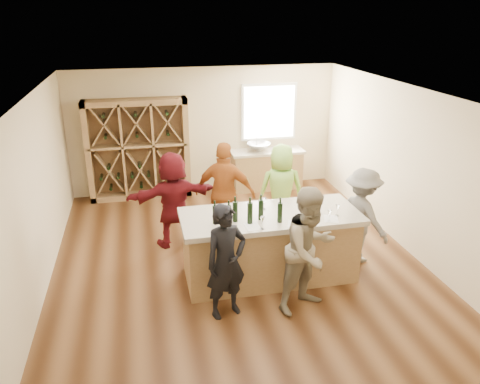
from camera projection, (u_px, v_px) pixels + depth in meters
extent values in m
cube|color=#56341B|center=(237.00, 262.00, 7.95)|extent=(6.00, 7.00, 0.10)
cube|color=white|center=(236.00, 90.00, 6.89)|extent=(6.00, 7.00, 0.10)
cube|color=beige|center=(204.00, 129.00, 10.64)|extent=(6.00, 0.10, 2.80)
cube|color=beige|center=(319.00, 317.00, 4.19)|extent=(6.00, 0.10, 2.80)
cube|color=beige|center=(32.00, 198.00, 6.81)|extent=(0.10, 7.00, 2.80)
cube|color=beige|center=(410.00, 169.00, 8.03)|extent=(0.10, 7.00, 2.80)
cube|color=white|center=(269.00, 112.00, 10.74)|extent=(1.30, 0.06, 1.30)
cube|color=white|center=(269.00, 112.00, 10.71)|extent=(1.18, 0.01, 1.18)
cube|color=olive|center=(138.00, 150.00, 10.20)|extent=(2.20, 0.45, 2.20)
cube|color=olive|center=(267.00, 170.00, 10.96)|extent=(1.60, 0.58, 0.86)
cube|color=#B4A994|center=(267.00, 152.00, 10.79)|extent=(1.70, 0.62, 0.06)
imported|color=silver|center=(259.00, 147.00, 10.71)|extent=(0.54, 0.54, 0.19)
cylinder|color=silver|center=(257.00, 142.00, 10.85)|extent=(0.02, 0.02, 0.30)
cube|color=olive|center=(270.00, 248.00, 7.27)|extent=(2.60, 1.00, 1.00)
cube|color=#B4A994|center=(271.00, 216.00, 7.08)|extent=(2.72, 1.12, 0.08)
cylinder|color=black|center=(215.00, 215.00, 6.70)|extent=(0.07, 0.07, 0.28)
cylinder|color=black|center=(229.00, 215.00, 6.68)|extent=(0.08, 0.08, 0.29)
cylinder|color=black|center=(235.00, 212.00, 6.77)|extent=(0.10, 0.10, 0.31)
cylinder|color=black|center=(250.00, 213.00, 6.70)|extent=(0.10, 0.10, 0.32)
cylinder|color=black|center=(261.00, 210.00, 6.83)|extent=(0.09, 0.09, 0.31)
cone|color=white|center=(262.00, 223.00, 6.55)|extent=(0.08, 0.08, 0.19)
cone|color=white|center=(297.00, 220.00, 6.65)|extent=(0.08, 0.08, 0.17)
cone|color=white|center=(329.00, 216.00, 6.79)|extent=(0.08, 0.08, 0.17)
cone|color=white|center=(306.00, 211.00, 6.97)|extent=(0.08, 0.08, 0.17)
cone|color=white|center=(337.00, 211.00, 6.97)|extent=(0.08, 0.08, 0.17)
cube|color=white|center=(252.00, 226.00, 6.66)|extent=(0.21, 0.28, 0.00)
cube|color=white|center=(295.00, 224.00, 6.74)|extent=(0.28, 0.32, 0.00)
cube|color=white|center=(331.00, 219.00, 6.90)|extent=(0.28, 0.33, 0.00)
imported|color=black|center=(226.00, 262.00, 6.25)|extent=(0.70, 0.60, 1.63)
imported|color=gray|center=(310.00, 250.00, 6.37)|extent=(1.00, 0.81, 1.81)
imported|color=slate|center=(361.00, 216.00, 7.65)|extent=(0.85, 1.15, 1.62)
imported|color=#994C19|center=(225.00, 193.00, 8.28)|extent=(1.21, 0.95, 1.85)
imported|color=#8CC64C|center=(281.00, 190.00, 8.60)|extent=(0.89, 0.63, 1.72)
imported|color=#590F14|center=(174.00, 199.00, 8.17)|extent=(1.67, 0.81, 1.72)
cylinder|color=black|center=(280.00, 213.00, 6.74)|extent=(0.07, 0.07, 0.30)
cone|color=white|center=(264.00, 204.00, 7.20)|extent=(0.07, 0.07, 0.18)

